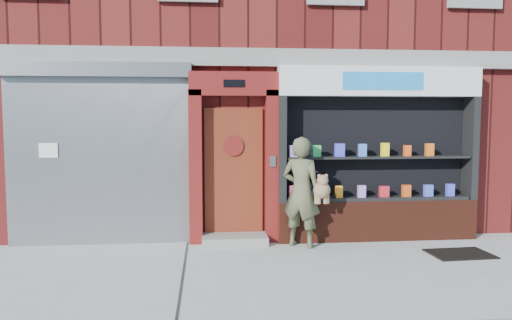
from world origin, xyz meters
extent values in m
plane|color=#9E9E99|center=(0.00, 0.00, 0.00)|extent=(80.00, 80.00, 0.00)
cube|color=#491110|center=(0.00, 6.00, 4.00)|extent=(12.00, 8.00, 8.00)
cube|color=gray|center=(0.00, 1.92, 3.15)|extent=(12.00, 0.16, 0.30)
cube|color=gray|center=(-3.00, 1.94, 1.40)|extent=(3.00, 0.10, 2.80)
cube|color=slate|center=(-3.00, 1.88, 2.92)|extent=(3.10, 0.30, 0.24)
cube|color=white|center=(-3.80, 1.88, 1.60)|extent=(0.30, 0.01, 0.24)
cube|color=#5D1110|center=(-1.40, 1.86, 1.30)|extent=(0.22, 0.28, 2.60)
cube|color=#5D1110|center=(-0.10, 1.86, 1.30)|extent=(0.22, 0.28, 2.60)
cube|color=#5D1110|center=(-0.75, 1.86, 2.70)|extent=(1.50, 0.28, 0.40)
cube|color=black|center=(-0.75, 1.71, 2.70)|extent=(0.35, 0.01, 0.12)
cube|color=maroon|center=(-0.75, 1.97, 1.20)|extent=(1.00, 0.06, 2.20)
cylinder|color=black|center=(-0.75, 1.93, 1.65)|extent=(0.28, 0.02, 0.28)
cylinder|color=#5D1110|center=(-0.75, 1.92, 1.65)|extent=(0.34, 0.02, 0.34)
cube|color=gray|center=(-0.75, 1.70, 0.07)|extent=(1.10, 0.55, 0.15)
cube|color=slate|center=(-0.10, 1.71, 1.40)|extent=(0.10, 0.02, 0.18)
cube|color=#4F1E12|center=(1.75, 1.80, 0.35)|extent=(3.50, 0.40, 0.70)
cube|color=black|center=(0.06, 1.80, 1.60)|extent=(0.12, 0.40, 1.80)
cube|color=black|center=(3.44, 1.80, 1.60)|extent=(0.12, 0.40, 1.80)
cube|color=black|center=(1.75, 1.99, 1.60)|extent=(3.30, 0.03, 1.80)
cube|color=black|center=(1.75, 1.80, 0.73)|extent=(3.20, 0.36, 0.06)
cube|color=black|center=(1.75, 1.80, 1.45)|extent=(3.20, 0.36, 0.04)
cube|color=white|center=(1.75, 1.80, 2.75)|extent=(3.50, 0.40, 0.50)
cube|color=#1B80CA|center=(1.75, 1.59, 2.75)|extent=(1.40, 0.01, 0.30)
cube|color=#DE4A73|center=(0.25, 1.72, 0.87)|extent=(0.15, 0.09, 0.23)
cube|color=blue|center=(0.65, 1.72, 0.84)|extent=(0.15, 0.09, 0.17)
cube|color=orange|center=(1.05, 1.72, 0.86)|extent=(0.11, 0.09, 0.21)
cube|color=#B47EE4|center=(1.45, 1.72, 0.86)|extent=(0.13, 0.09, 0.21)
cube|color=red|center=(1.85, 1.72, 0.86)|extent=(0.16, 0.09, 0.19)
cube|color=#DB4F17|center=(2.25, 1.72, 0.86)|extent=(0.14, 0.09, 0.21)
cube|color=blue|center=(2.65, 1.72, 0.86)|extent=(0.15, 0.09, 0.20)
cube|color=#4047DA|center=(3.05, 1.72, 0.87)|extent=(0.13, 0.09, 0.22)
cube|color=#A575D3|center=(0.25, 1.72, 1.57)|extent=(0.15, 0.09, 0.20)
cube|color=green|center=(0.65, 1.72, 1.57)|extent=(0.14, 0.09, 0.20)
cube|color=#4047D9|center=(1.05, 1.72, 1.58)|extent=(0.16, 0.09, 0.23)
cube|color=#4073DC|center=(1.45, 1.72, 1.58)|extent=(0.13, 0.09, 0.22)
cube|color=yellow|center=(1.85, 1.72, 1.59)|extent=(0.13, 0.09, 0.23)
cube|color=#EE4F19|center=(2.25, 1.72, 1.56)|extent=(0.11, 0.09, 0.19)
cube|color=orange|center=(2.65, 1.72, 1.58)|extent=(0.14, 0.09, 0.22)
imported|color=#4F5236|center=(0.34, 1.44, 0.91)|extent=(0.80, 0.73, 1.82)
sphere|color=#876343|center=(0.64, 1.26, 0.96)|extent=(0.27, 0.27, 0.27)
sphere|color=#876343|center=(0.64, 1.21, 1.13)|extent=(0.18, 0.18, 0.18)
sphere|color=#876343|center=(0.59, 1.21, 1.20)|extent=(0.06, 0.06, 0.06)
sphere|color=#876343|center=(0.70, 1.21, 1.20)|extent=(0.06, 0.06, 0.06)
cylinder|color=#876343|center=(0.55, 1.26, 0.83)|extent=(0.06, 0.06, 0.16)
cylinder|color=#876343|center=(0.73, 1.26, 0.83)|extent=(0.06, 0.06, 0.16)
cylinder|color=#876343|center=(0.59, 1.24, 0.83)|extent=(0.06, 0.06, 0.16)
cylinder|color=#876343|center=(0.70, 1.24, 0.83)|extent=(0.06, 0.06, 0.16)
cube|color=black|center=(2.72, 0.69, 0.01)|extent=(0.97, 0.70, 0.02)
camera|label=1|loc=(-1.22, -6.59, 2.14)|focal=35.00mm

